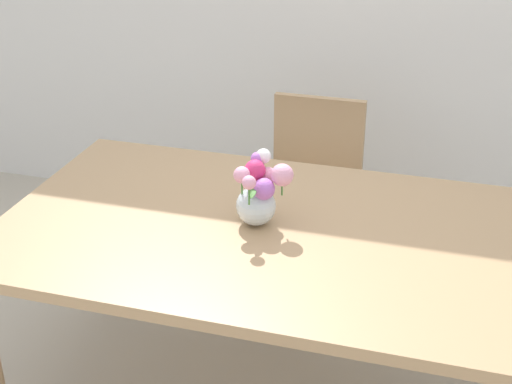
% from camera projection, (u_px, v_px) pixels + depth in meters
% --- Properties ---
extents(dining_table, '(1.84, 1.11, 0.77)m').
position_uv_depth(dining_table, '(269.00, 247.00, 2.51)').
color(dining_table, tan).
rests_on(dining_table, ground_plane).
extents(chair_far, '(0.42, 0.42, 0.90)m').
position_uv_depth(chair_far, '(312.00, 183.00, 3.37)').
color(chair_far, tan).
rests_on(chair_far, ground_plane).
extents(flower_vase, '(0.20, 0.20, 0.25)m').
position_uv_depth(flower_vase, '(259.00, 193.00, 2.45)').
color(flower_vase, silver).
rests_on(flower_vase, dining_table).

